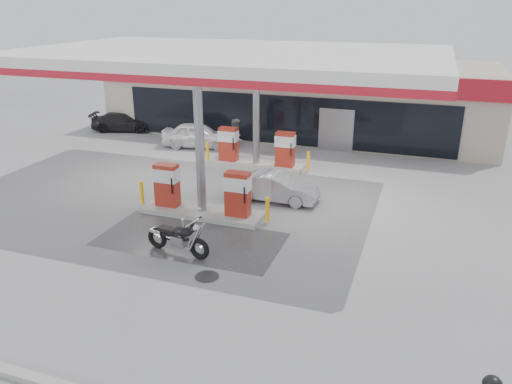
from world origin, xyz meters
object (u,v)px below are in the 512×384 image
(attendant, at_px, (236,139))
(parked_car_left, at_px, (123,122))
(pump_island_far, at_px, (256,152))
(parked_motorcycle, at_px, (179,238))
(hatchback_silver, at_px, (276,187))
(pump_island_near, at_px, (202,196))
(sedan_white, at_px, (198,135))

(attendant, bearing_deg, parked_car_left, 65.92)
(parked_car_left, bearing_deg, pump_island_far, -128.56)
(parked_motorcycle, height_order, attendant, attendant)
(pump_island_far, bearing_deg, hatchback_silver, -60.79)
(pump_island_near, distance_m, hatchback_silver, 3.06)
(attendant, bearing_deg, sedan_white, 61.43)
(pump_island_far, bearing_deg, parked_motorcycle, -86.09)
(pump_island_near, height_order, sedan_white, pump_island_near)
(attendant, bearing_deg, pump_island_near, -173.59)
(sedan_white, distance_m, hatchback_silver, 8.60)
(pump_island_near, height_order, parked_motorcycle, pump_island_near)
(pump_island_near, xyz_separation_m, attendant, (-1.39, 7.03, 0.28))
(pump_island_near, height_order, hatchback_silver, pump_island_near)
(hatchback_silver, height_order, parked_car_left, hatchback_silver)
(pump_island_far, relative_size, hatchback_silver, 1.54)
(pump_island_far, relative_size, parked_motorcycle, 2.26)
(parked_motorcycle, height_order, hatchback_silver, parked_motorcycle)
(parked_motorcycle, distance_m, attendant, 10.25)
(pump_island_near, xyz_separation_m, hatchback_silver, (2.12, 2.20, -0.16))
(pump_island_near, distance_m, parked_car_left, 14.05)
(parked_motorcycle, distance_m, sedan_white, 12.13)
(pump_island_near, height_order, parked_car_left, pump_island_near)
(pump_island_far, bearing_deg, attendant, 143.42)
(pump_island_far, height_order, hatchback_silver, pump_island_far)
(hatchback_silver, bearing_deg, parked_motorcycle, 164.08)
(pump_island_far, distance_m, hatchback_silver, 4.36)
(parked_car_left, bearing_deg, hatchback_silver, -139.53)
(parked_motorcycle, bearing_deg, attendant, 109.58)
(attendant, relative_size, hatchback_silver, 0.59)
(pump_island_near, xyz_separation_m, pump_island_far, (0.00, 6.00, 0.00))
(parked_motorcycle, bearing_deg, hatchback_silver, 82.09)
(sedan_white, height_order, hatchback_silver, sedan_white)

